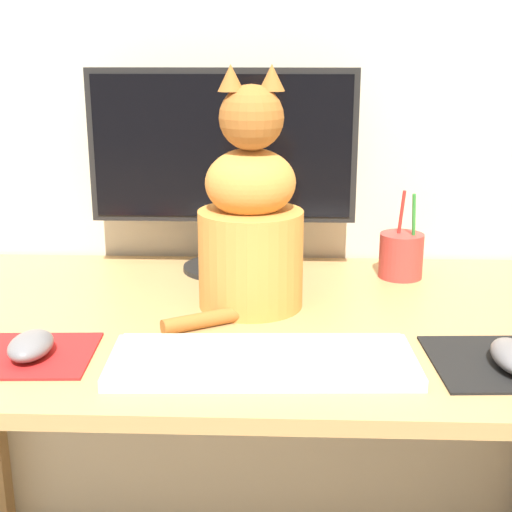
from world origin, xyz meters
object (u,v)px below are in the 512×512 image
object	(u,v)px
cat	(250,221)
keyboard	(262,360)
computer_mouse_left	(31,345)
monitor	(223,159)
pen_cup	(401,255)

from	to	relation	value
cat	keyboard	bearing A→B (deg)	-93.64
keyboard	computer_mouse_left	world-z (taller)	computer_mouse_left
computer_mouse_left	cat	bearing A→B (deg)	37.21
monitor	computer_mouse_left	size ratio (longest dim) A/B	5.48
cat	pen_cup	size ratio (longest dim) A/B	2.39
monitor	cat	size ratio (longest dim) A/B	1.27
keyboard	pen_cup	world-z (taller)	pen_cup
keyboard	pen_cup	xyz separation A→B (m)	(0.27, 0.44, 0.03)
monitor	keyboard	bearing A→B (deg)	-78.61
monitor	cat	xyz separation A→B (m)	(0.07, -0.21, -0.08)
keyboard	pen_cup	distance (m)	0.51
monitor	pen_cup	xyz separation A→B (m)	(0.36, -0.03, -0.19)
keyboard	pen_cup	bearing A→B (deg)	56.28
pen_cup	computer_mouse_left	bearing A→B (deg)	-145.56
computer_mouse_left	pen_cup	distance (m)	0.74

